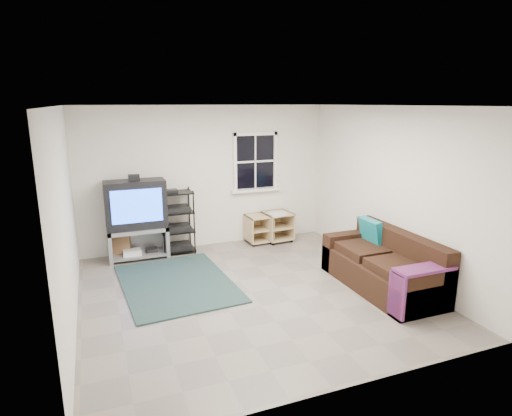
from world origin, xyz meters
name	(u,v)px	position (x,y,z in m)	size (l,w,h in m)	color
room	(255,165)	(0.95, 2.27, 1.48)	(4.60, 4.62, 4.60)	slate
tv_unit	(136,213)	(-1.32, 2.03, 0.81)	(1.00, 0.50, 1.47)	gray
av_rack	(177,226)	(-0.63, 2.07, 0.50)	(0.58, 0.42, 1.15)	black
side_table_left	(258,228)	(0.94, 2.09, 0.29)	(0.48, 0.48, 0.54)	tan
side_table_right	(277,224)	(1.31, 2.05, 0.33)	(0.55, 0.57, 0.59)	tan
sofa	(384,267)	(1.88, -0.53, 0.32)	(0.87, 1.96, 0.90)	black
shag_rug	(177,283)	(-0.92, 0.69, 0.01)	(1.54, 2.12, 0.03)	black
paper_bag	(122,246)	(-1.60, 2.15, 0.21)	(0.29, 0.19, 0.42)	brown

